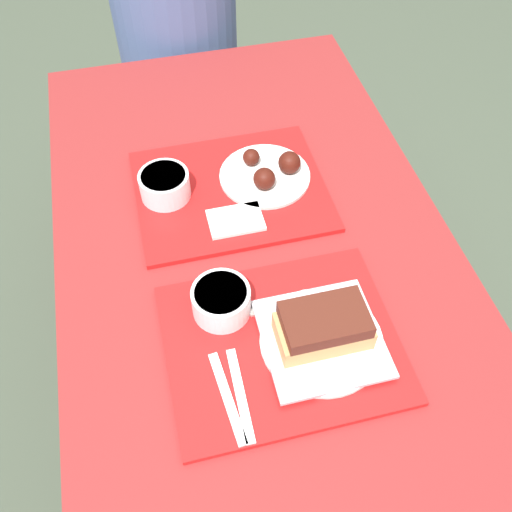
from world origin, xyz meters
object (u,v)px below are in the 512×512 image
bowl_coleslaw_near (221,300)px  person_seated_across (174,11)px  brisket_sandwich_plate (323,332)px  tray_near (282,343)px  tray_far (231,191)px  bowl_coleslaw_far (165,184)px  wings_plate_far (268,172)px

bowl_coleslaw_near → person_seated_across: (0.08, 1.08, -0.04)m
person_seated_across → brisket_sandwich_plate: bearing=-86.1°
tray_near → tray_far: (-0.01, 0.39, 0.00)m
person_seated_across → bowl_coleslaw_far: bearing=-100.0°
tray_far → wings_plate_far: 0.09m
tray_near → wings_plate_far: wings_plate_far is taller
tray_near → brisket_sandwich_plate: 0.08m
person_seated_across → tray_far: bearing=-89.6°
tray_near → bowl_coleslaw_far: 0.43m
bowl_coleslaw_far → person_seated_across: 0.77m
brisket_sandwich_plate → bowl_coleslaw_far: bearing=116.7°
bowl_coleslaw_near → brisket_sandwich_plate: 0.19m
tray_far → wings_plate_far: wings_plate_far is taller
bowl_coleslaw_near → person_seated_across: bearing=85.9°
bowl_coleslaw_far → person_seated_across: person_seated_across is taller
tray_near → bowl_coleslaw_far: size_ratio=3.83×
tray_near → tray_far: bearing=91.1°
tray_far → bowl_coleslaw_far: (-0.14, 0.02, 0.04)m
tray_far → bowl_coleslaw_far: size_ratio=3.83×
tray_far → person_seated_across: 0.77m
brisket_sandwich_plate → person_seated_across: person_seated_across is taller
person_seated_across → wings_plate_far: bearing=-83.0°
bowl_coleslaw_near → brisket_sandwich_plate: brisket_sandwich_plate is taller
tray_near → bowl_coleslaw_near: size_ratio=3.83×
tray_near → tray_far: 0.39m
bowl_coleslaw_far → brisket_sandwich_plate: bearing=-63.3°
bowl_coleslaw_far → tray_near: bearing=-70.2°
tray_far → person_seated_across: person_seated_across is taller
bowl_coleslaw_far → wings_plate_far: (0.23, -0.00, -0.02)m
wings_plate_far → person_seated_across: bearing=97.0°
brisket_sandwich_plate → bowl_coleslaw_far: 0.47m
bowl_coleslaw_far → person_seated_across: size_ratio=0.15×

